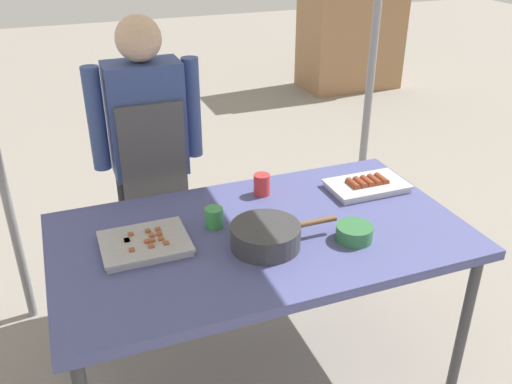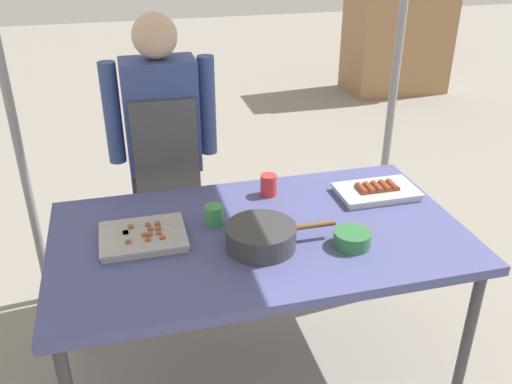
{
  "view_description": "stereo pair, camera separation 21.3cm",
  "coord_description": "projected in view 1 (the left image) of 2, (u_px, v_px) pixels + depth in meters",
  "views": [
    {
      "loc": [
        -0.68,
        -1.72,
        1.88
      ],
      "look_at": [
        0.0,
        0.05,
        0.9
      ],
      "focal_mm": 38.75,
      "sensor_mm": 36.0,
      "label": 1
    },
    {
      "loc": [
        -0.47,
        -1.78,
        1.88
      ],
      "look_at": [
        0.0,
        0.05,
        0.9
      ],
      "focal_mm": 38.75,
      "sensor_mm": 36.0,
      "label": 2
    }
  ],
  "objects": [
    {
      "name": "ground_plane",
      "position": [
        260.0,
        373.0,
        2.5
      ],
      "size": [
        18.0,
        18.0,
        0.0
      ],
      "primitive_type": "plane",
      "color": "gray"
    },
    {
      "name": "stall_table",
      "position": [
        261.0,
        243.0,
        2.18
      ],
      "size": [
        1.6,
        0.9,
        0.75
      ],
      "color": "#4C518C",
      "rests_on": "ground"
    },
    {
      "name": "tray_grilled_sausages",
      "position": [
        367.0,
        185.0,
        2.47
      ],
      "size": [
        0.35,
        0.21,
        0.05
      ],
      "color": "silver",
      "rests_on": "stall_table"
    },
    {
      "name": "tray_meat_skewers",
      "position": [
        145.0,
        244.0,
        2.05
      ],
      "size": [
        0.32,
        0.26,
        0.04
      ],
      "color": "#ADADB2",
      "rests_on": "stall_table"
    },
    {
      "name": "cooking_wok",
      "position": [
        266.0,
        235.0,
        2.04
      ],
      "size": [
        0.42,
        0.26,
        0.09
      ],
      "color": "#38383A",
      "rests_on": "stall_table"
    },
    {
      "name": "condiment_bowl",
      "position": [
        354.0,
        233.0,
        2.09
      ],
      "size": [
        0.14,
        0.14,
        0.06
      ],
      "primitive_type": "cylinder",
      "color": "#33723F",
      "rests_on": "stall_table"
    },
    {
      "name": "drink_cup_near_edge",
      "position": [
        214.0,
        217.0,
        2.17
      ],
      "size": [
        0.07,
        0.07,
        0.08
      ],
      "primitive_type": "cylinder",
      "color": "#3F994C",
      "rests_on": "stall_table"
    },
    {
      "name": "drink_cup_by_wok",
      "position": [
        262.0,
        184.0,
        2.42
      ],
      "size": [
        0.07,
        0.07,
        0.09
      ],
      "primitive_type": "cylinder",
      "color": "red",
      "rests_on": "stall_table"
    },
    {
      "name": "vendor_woman",
      "position": [
        149.0,
        149.0,
        2.6
      ],
      "size": [
        0.52,
        0.22,
        1.48
      ],
      "rotation": [
        0.0,
        0.0,
        3.14
      ],
      "color": "black",
      "rests_on": "ground"
    },
    {
      "name": "neighbor_stall_left",
      "position": [
        352.0,
        13.0,
        6.13
      ],
      "size": [
        1.07,
        0.68,
        1.66
      ],
      "color": "#9E724C",
      "rests_on": "ground"
    }
  ]
}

